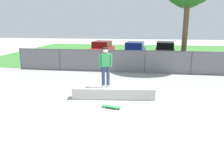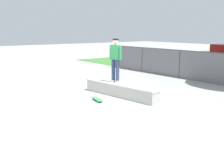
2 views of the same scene
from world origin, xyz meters
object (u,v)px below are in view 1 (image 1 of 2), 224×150
car_blue (135,51)px  car_black (165,50)px  skateboard (111,107)px  concrete_ledge (114,93)px  skateboarder (106,65)px  car_red (102,49)px

car_blue → car_black: 3.00m
skateboard → car_blue: (0.39, 12.74, 0.77)m
concrete_ledge → skateboarder: size_ratio=2.10×
skateboard → car_red: size_ratio=0.19×
car_blue → car_black: (2.94, 0.59, 0.00)m
car_red → skateboard: bearing=-77.4°
skateboarder → car_red: 12.39m
car_blue → concrete_ledge: bearing=-92.3°
concrete_ledge → car_red: car_red is taller
skateboarder → car_red: size_ratio=0.42×
skateboarder → skateboard: (0.45, -1.23, -1.49)m
car_black → concrete_ledge: bearing=-105.6°
skateboarder → concrete_ledge: bearing=-8.5°
skateboarder → car_blue: (0.84, 11.50, -0.72)m
skateboarder → car_blue: bearing=85.8°
car_red → car_black: same height
concrete_ledge → car_red: size_ratio=0.89×
concrete_ledge → car_blue: car_blue is taller
concrete_ledge → skateboarder: bearing=171.5°
car_blue → car_black: size_ratio=1.00×
car_blue → car_black: same height
skateboard → car_black: bearing=76.0°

